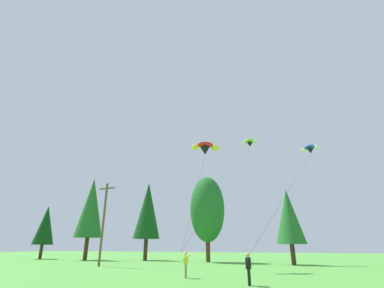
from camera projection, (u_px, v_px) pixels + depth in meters
name	position (u px, v px, depth m)	size (l,w,h in m)	color
treeline_tree_a	(45.00, 225.00, 51.50)	(3.63, 3.63, 9.21)	#472D19
treeline_tree_b	(91.00, 207.00, 48.02)	(4.54, 4.54, 13.37)	#472D19
treeline_tree_c	(148.00, 210.00, 47.47)	(4.36, 4.36, 12.54)	#472D19
treeline_tree_d	(207.00, 209.00, 41.67)	(5.07, 5.07, 12.11)	#472D19
treeline_tree_e	(289.00, 216.00, 35.11)	(3.57, 3.57, 8.96)	#472D19
utility_pole	(103.00, 221.00, 32.23)	(2.20, 0.26, 9.16)	brown
kite_flyer_near	(186.00, 262.00, 19.43)	(0.67, 0.70, 1.69)	gray
kite_flyer_mid	(248.00, 266.00, 15.65)	(0.25, 0.57, 1.69)	black
parafoil_kite_high_red_yellow	(205.00, 148.00, 30.63)	(3.07, 9.15, 11.27)	red
parafoil_kite_mid_blue_white	(310.00, 149.00, 33.11)	(5.29, 18.12, 12.25)	blue
parafoil_kite_far_lime_white	(250.00, 143.00, 42.40)	(2.57, 21.46, 15.83)	#93D633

